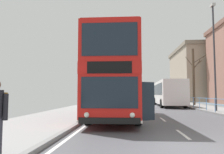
# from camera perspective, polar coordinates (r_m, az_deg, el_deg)

# --- Properties ---
(ground) EXTENTS (15.80, 140.00, 0.20)m
(ground) POSITION_cam_1_polar(r_m,az_deg,el_deg) (6.11, 16.59, -17.64)
(ground) COLOR #4E4E53
(double_decker_bus_main) EXTENTS (3.26, 10.24, 4.53)m
(double_decker_bus_main) POSITION_cam_1_polar(r_m,az_deg,el_deg) (13.59, 1.00, -0.55)
(double_decker_bus_main) COLOR red
(double_decker_bus_main) RESTS_ON ground
(background_bus_far_lane) EXTENTS (2.91, 11.04, 2.98)m
(background_bus_far_lane) POSITION_cam_1_polar(r_m,az_deg,el_deg) (28.11, 14.10, -3.90)
(background_bus_far_lane) COLOR white
(background_bus_far_lane) RESTS_ON ground
(pedestrian_railing_far_kerb) EXTENTS (0.05, 29.59, 1.02)m
(pedestrian_railing_far_kerb) POSITION_cam_1_polar(r_m,az_deg,el_deg) (21.87, 21.41, -5.75)
(pedestrian_railing_far_kerb) COLOR #598CC6
(pedestrian_railing_far_kerb) RESTS_ON ground
(street_lamp_far_side) EXTENTS (0.28, 0.60, 8.76)m
(street_lamp_far_side) POSITION_cam_1_polar(r_m,az_deg,el_deg) (20.10, 24.64, 6.57)
(street_lamp_far_side) COLOR #38383D
(street_lamp_far_side) RESTS_ON ground
(bare_tree_far_00) EXTENTS (2.42, 0.97, 6.98)m
(bare_tree_far_00) POSITION_cam_1_polar(r_m,az_deg,el_deg) (29.52, 20.16, 0.41)
(bare_tree_far_00) COLOR #4C3D2D
(bare_tree_far_00) RESTS_ON ground
(background_building_00) EXTENTS (14.23, 17.47, 11.39)m
(background_building_00) POSITION_cam_1_polar(r_m,az_deg,el_deg) (53.00, 23.50, 0.57)
(background_building_00) COLOR gray
(background_building_00) RESTS_ON ground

